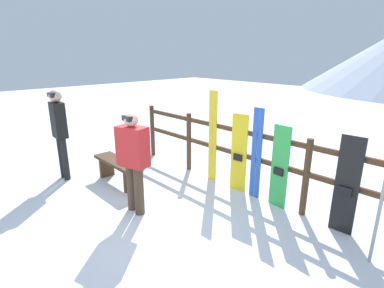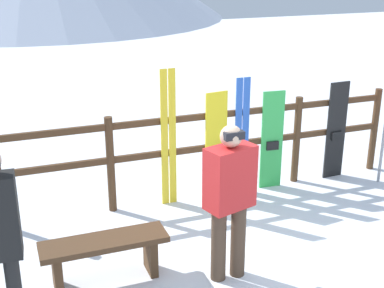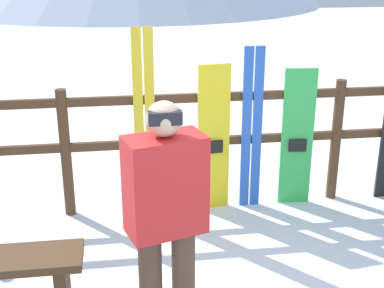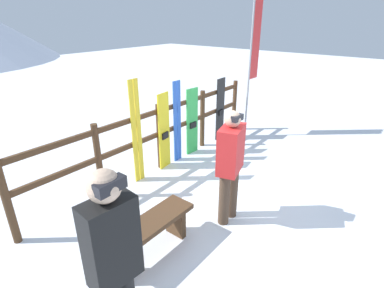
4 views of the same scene
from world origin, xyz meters
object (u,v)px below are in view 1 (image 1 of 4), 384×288
object	(u,v)px
ski_pair_yellow	(213,137)
ski_pair_blue	(256,154)
snowboard_black_stripe	(347,186)
bench	(118,167)
snowboard_green	(280,167)
person_red	(133,157)
person_black	(59,127)
snowboard_yellow	(239,154)

from	to	relation	value
ski_pair_yellow	ski_pair_blue	world-z (taller)	ski_pair_yellow
ski_pair_blue	snowboard_black_stripe	size ratio (longest dim) A/B	1.13
bench	snowboard_green	distance (m)	3.01
ski_pair_blue	snowboard_black_stripe	bearing A→B (deg)	-0.13
bench	person_red	xyz separation A→B (m)	(1.17, -0.36, 0.58)
bench	person_black	xyz separation A→B (m)	(-0.95, -0.67, 0.73)
snowboard_yellow	snowboard_green	xyz separation A→B (m)	(0.83, -0.00, -0.03)
person_red	snowboard_black_stripe	xyz separation A→B (m)	(2.48, 1.80, -0.22)
ski_pair_yellow	ski_pair_blue	xyz separation A→B (m)	(1.02, -0.00, -0.10)
ski_pair_yellow	ski_pair_blue	bearing A→B (deg)	-0.00
person_black	snowboard_black_stripe	xyz separation A→B (m)	(4.60, 2.12, -0.37)
bench	snowboard_yellow	bearing A→B (deg)	38.77
person_black	snowboard_yellow	size ratio (longest dim) A/B	1.24
person_black	ski_pair_yellow	size ratio (longest dim) A/B	1.00
snowboard_yellow	person_red	bearing A→B (deg)	-109.10
snowboard_yellow	bench	bearing A→B (deg)	-141.23
snowboard_yellow	snowboard_black_stripe	xyz separation A→B (m)	(1.86, -0.00, -0.01)
ski_pair_yellow	snowboard_black_stripe	xyz separation A→B (m)	(2.51, -0.00, -0.19)
snowboard_black_stripe	ski_pair_blue	bearing A→B (deg)	179.87
snowboard_yellow	snowboard_green	world-z (taller)	snowboard_yellow
snowboard_yellow	ski_pair_blue	distance (m)	0.38
ski_pair_yellow	snowboard_green	world-z (taller)	ski_pair_yellow
person_black	bench	bearing A→B (deg)	35.46
snowboard_yellow	ski_pair_yellow	bearing A→B (deg)	179.69
bench	person_black	size ratio (longest dim) A/B	0.70
snowboard_black_stripe	bench	bearing A→B (deg)	-158.45
bench	snowboard_green	size ratio (longest dim) A/B	0.91
person_black	ski_pair_yellow	distance (m)	2.98
snowboard_yellow	snowboard_green	size ratio (longest dim) A/B	1.05
snowboard_yellow	snowboard_black_stripe	size ratio (longest dim) A/B	1.02
person_red	person_black	world-z (taller)	person_black
bench	snowboard_black_stripe	size ratio (longest dim) A/B	0.88
person_red	ski_pair_yellow	xyz separation A→B (m)	(-0.03, 1.80, -0.03)
person_black	snowboard_green	size ratio (longest dim) A/B	1.30
person_red	snowboard_green	distance (m)	2.33
snowboard_black_stripe	snowboard_green	bearing A→B (deg)	-180.00
person_red	snowboard_black_stripe	distance (m)	3.07
bench	snowboard_green	world-z (taller)	snowboard_green
bench	snowboard_yellow	xyz separation A→B (m)	(1.79, 1.44, 0.37)
person_red	ski_pair_yellow	size ratio (longest dim) A/B	0.90
ski_pair_blue	snowboard_black_stripe	xyz separation A→B (m)	(1.49, -0.00, -0.09)
ski_pair_yellow	ski_pair_blue	size ratio (longest dim) A/B	1.12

